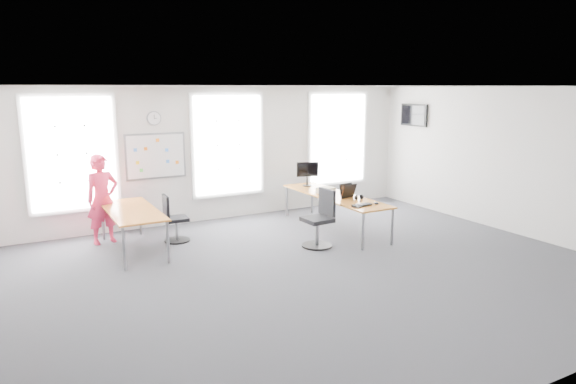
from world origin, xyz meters
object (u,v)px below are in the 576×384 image
desk_right (334,197)px  person (103,199)px  chair_right (320,222)px  headphones (359,197)px  monitor (308,172)px  keyboard (362,205)px  desk_left (132,213)px  chair_left (174,221)px

desk_right → person: 4.67m
person → chair_right: bearing=-45.2°
person → headphones: bearing=-36.1°
person → headphones: size_ratio=10.14×
chair_right → headphones: 1.17m
headphones → monitor: 1.76m
person → keyboard: person is taller
desk_left → person: size_ratio=1.23×
headphones → person: bearing=159.5°
desk_right → person: size_ratio=1.76×
keyboard → headphones: headphones is taller
desk_right → desk_left: size_ratio=1.43×
keyboard → headphones: bearing=44.1°
chair_left → person: 1.41m
desk_right → chair_right: 1.28m
chair_right → headphones: size_ratio=6.38×
desk_right → chair_left: (-3.27, 0.76, -0.29)m
desk_right → chair_right: (-0.91, -0.87, -0.22)m
headphones → chair_right: bearing=-164.2°
desk_right → person: person is taller
keyboard → monitor: size_ratio=0.80×
desk_right → desk_left: (-4.10, 0.56, 0.02)m
chair_left → headphones: 3.74m
desk_right → chair_right: bearing=-136.3°
headphones → chair_left: bearing=160.6°
chair_right → chair_left: bearing=-128.3°
chair_right → monitor: monitor is taller
desk_right → keyboard: 1.12m
desk_left → person: person is taller
chair_right → keyboard: 0.88m
keyboard → monitor: bearing=71.4°
chair_right → person: bearing=-125.5°
person → headphones: person is taller
desk_left → chair_left: (0.82, 0.19, -0.30)m
chair_right → person: person is taller
desk_left → person: (-0.38, 0.77, 0.15)m
desk_right → person: bearing=163.4°
keyboard → chair_left: bearing=133.9°
desk_left → monitor: (4.10, 0.56, 0.37)m
person → chair_left: bearing=-39.1°
person → monitor: bearing=-16.1°
person → desk_left: bearing=-77.2°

